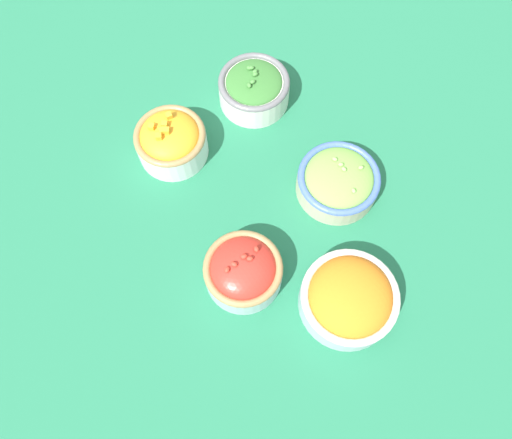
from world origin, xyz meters
name	(u,v)px	position (x,y,z in m)	size (l,w,h in m)	color
ground_plane	(256,226)	(0.00, 0.00, 0.00)	(3.00, 3.00, 0.00)	#23704C
bowl_squash	(171,140)	(-0.20, -0.03, 0.04)	(0.12, 0.12, 0.08)	white
bowl_cherry_tomatoes	(243,271)	(0.06, -0.07, 0.04)	(0.12, 0.12, 0.08)	#B2C1CC
bowl_lettuce	(338,181)	(0.02, 0.15, 0.03)	(0.14, 0.14, 0.07)	beige
bowl_carrots	(349,298)	(0.19, 0.04, 0.04)	(0.15, 0.15, 0.08)	#B2C1CC
bowl_broccoli	(254,88)	(-0.21, 0.15, 0.03)	(0.13, 0.13, 0.07)	silver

